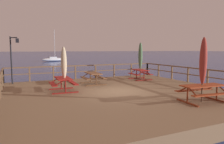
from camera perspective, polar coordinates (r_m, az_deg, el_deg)
ground_plane at (r=12.23m, az=1.83°, el=-7.96°), size 600.00×600.00×0.00m
wooden_deck at (r=12.16m, az=1.83°, el=-6.55°), size 12.21×12.16×0.62m
railing_waterside_far at (r=17.44m, az=-7.01°, el=0.73°), size 12.01×0.10×1.09m
railing_side_right at (r=15.59m, az=21.76°, el=-0.29°), size 0.10×11.96×1.09m
picnic_table_front_right at (r=10.42m, az=22.96°, el=-4.30°), size 2.12×1.58×0.78m
picnic_table_front_left at (r=12.34m, az=-12.85°, el=-2.46°), size 1.48×1.78×0.78m
picnic_table_mid_centre at (r=16.88m, az=7.50°, el=-0.11°), size 1.53×1.72×0.78m
picnic_table_mid_right at (r=14.52m, az=-5.02°, el=-1.07°), size 1.46×1.72×0.78m
patio_umbrella_tall_front at (r=10.22m, az=23.07°, el=2.68°), size 0.32×0.32×2.88m
patio_umbrella_tall_back_right at (r=12.16m, az=-12.67°, el=2.33°), size 0.32×0.32×2.50m
patio_umbrella_tall_mid_right at (r=16.85m, az=7.56°, el=4.24°), size 0.32×0.32×2.88m
lamp_post_hooked at (r=15.83m, az=-24.73°, el=4.65°), size 0.56×0.51×3.20m
sailboat_distant at (r=54.84m, az=-15.22°, el=3.27°), size 6.22×2.88×7.72m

